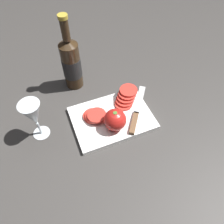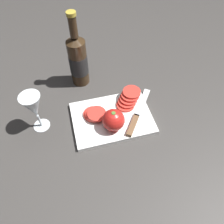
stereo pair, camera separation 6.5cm
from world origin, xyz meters
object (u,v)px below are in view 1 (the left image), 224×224
Objects in this scene: wine_glass at (33,115)px; knife at (135,117)px; whole_tomato at (115,120)px; tomato_slice_stack_far at (95,116)px; tomato_slice_stack_near at (126,97)px; wine_bottle at (71,64)px.

knife is at bearing -12.56° from wine_glass.
wine_glass is 2.00× the size of whole_tomato.
wine_glass reaches higher than tomato_slice_stack_far.
wine_glass is 0.38m from knife.
tomato_slice_stack_near is 0.15m from tomato_slice_stack_far.
wine_bottle is at bearing 47.24° from wine_glass.
wine_bottle is 0.28m from wine_glass.
wine_bottle is 1.49× the size of knife.
tomato_slice_stack_near reaches higher than tomato_slice_stack_far.
tomato_slice_stack_near reaches higher than knife.
knife is 2.39× the size of tomato_slice_stack_far.
wine_bottle is at bearing 94.37° from tomato_slice_stack_far.
knife is at bearing -60.12° from wine_bottle.
tomato_slice_stack_near is at bearing 13.72° from tomato_slice_stack_far.
tomato_slice_stack_far is (-0.06, 0.07, -0.03)m from whole_tomato.
whole_tomato is at bearing 130.46° from knife.
knife is at bearing 4.21° from whole_tomato.
wine_bottle is 0.31m from whole_tomato.
wine_bottle is 1.93× the size of wine_glass.
wine_glass is at bearing -177.30° from tomato_slice_stack_near.
whole_tomato is (0.27, -0.09, -0.05)m from wine_glass.
wine_glass reaches higher than whole_tomato.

